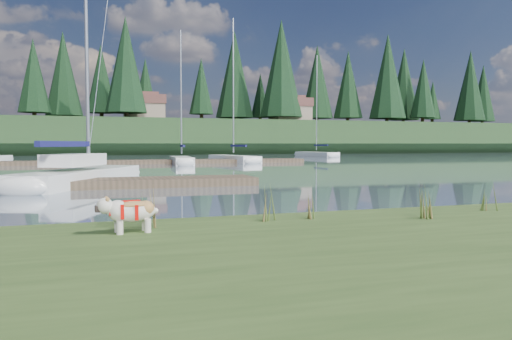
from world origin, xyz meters
name	(u,v)px	position (x,y,z in m)	size (l,w,h in m)	color
ground	(118,164)	(0.00, 30.00, 0.00)	(200.00, 200.00, 0.00)	slate
bank	(341,317)	(0.00, -6.00, 0.17)	(60.00, 9.00, 0.35)	#3A5322
ridge	(104,138)	(0.00, 73.00, 2.50)	(200.00, 20.00, 5.00)	#1E361A
bulldog	(131,210)	(-1.38, -2.60, 0.65)	(0.82, 0.39, 0.49)	silver
sailboat_main	(88,172)	(-2.03, 11.35, 0.42)	(5.38, 8.97, 13.00)	white
dock_near	(27,185)	(-4.00, 9.00, 0.15)	(16.00, 2.00, 0.30)	#4C3D2C
dock_far	(145,162)	(2.00, 30.00, 0.15)	(26.00, 2.20, 0.30)	#4C3D2C
sailboat_bg_2	(181,160)	(4.63, 28.87, 0.33)	(1.83, 6.79, 10.22)	white
sailboat_bg_3	(230,158)	(9.48, 32.24, 0.32)	(2.90, 8.52, 12.25)	white
sailboat_bg_5	(313,154)	(24.07, 46.78, 0.32)	(2.58, 8.85, 12.38)	white
weed_0	(267,205)	(0.72, -2.21, 0.59)	(0.17, 0.14, 0.58)	#475B23
weed_1	(308,207)	(1.38, -2.29, 0.56)	(0.17, 0.14, 0.49)	#475B23
weed_2	(423,204)	(3.21, -2.72, 0.58)	(0.17, 0.14, 0.54)	#475B23
weed_3	(149,210)	(-1.12, -2.39, 0.61)	(0.17, 0.14, 0.63)	#475B23
weed_4	(425,208)	(3.19, -2.80, 0.53)	(0.17, 0.14, 0.42)	#475B23
weed_5	(489,199)	(4.88, -2.36, 0.57)	(0.17, 0.14, 0.52)	#475B23
mud_lip	(214,234)	(0.00, -1.60, 0.07)	(60.00, 0.50, 0.14)	#33281C
conifer_3	(34,76)	(-10.00, 72.00, 11.74)	(4.84, 4.84, 12.25)	#382619
conifer_4	(126,65)	(3.00, 66.00, 13.09)	(6.16, 6.16, 15.10)	#382619
conifer_5	(201,86)	(15.00, 70.00, 10.83)	(3.96, 3.96, 10.35)	#382619
conifer_6	(281,68)	(28.00, 68.00, 13.99)	(7.04, 7.04, 17.00)	#382619
conifer_7	(348,85)	(42.00, 71.00, 12.19)	(5.28, 5.28, 13.20)	#382619
conifer_8	(423,89)	(55.00, 67.00, 11.51)	(4.62, 4.62, 11.77)	#382619
conifer_9	(470,86)	(68.00, 70.00, 12.87)	(5.94, 5.94, 14.62)	#382619
house_1	(144,107)	(6.00, 71.00, 7.31)	(6.30, 5.30, 4.65)	gray
house_2	(290,110)	(30.00, 69.00, 7.31)	(6.30, 5.30, 4.65)	gray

